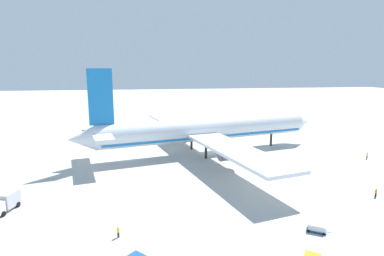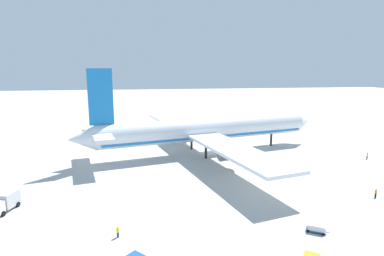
# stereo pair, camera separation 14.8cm
# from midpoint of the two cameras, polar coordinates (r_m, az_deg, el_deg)

# --- Properties ---
(ground_plane) EXTENTS (600.00, 600.00, 0.00)m
(ground_plane) POSITION_cam_midpoint_polar(r_m,az_deg,el_deg) (90.09, 3.07, -4.54)
(ground_plane) COLOR #B2B2AD
(airliner) EXTENTS (73.93, 77.90, 24.05)m
(airliner) POSITION_cam_midpoint_polar(r_m,az_deg,el_deg) (88.00, 2.33, -0.34)
(airliner) COLOR silver
(airliner) RESTS_ON ground
(service_truck_0) EXTENTS (3.84, 6.04, 2.99)m
(service_truck_0) POSITION_cam_midpoint_polar(r_m,az_deg,el_deg) (62.55, -31.30, -11.58)
(service_truck_0) COLOR white
(service_truck_0) RESTS_ON ground
(baggage_cart_0) EXTENTS (3.22, 2.71, 1.16)m
(baggage_cart_0) POSITION_cam_midpoint_polar(r_m,az_deg,el_deg) (51.39, 22.07, -16.75)
(baggage_cart_0) COLOR #26598C
(baggage_cart_0) RESTS_ON ground
(baggage_cart_1) EXTENTS (2.37, 3.18, 0.40)m
(baggage_cart_1) POSITION_cam_midpoint_polar(r_m,az_deg,el_deg) (128.22, -19.17, -0.41)
(baggage_cart_1) COLOR #595B60
(baggage_cart_1) RESTS_ON ground
(ground_worker_0) EXTENTS (0.54, 0.54, 1.63)m
(ground_worker_0) POSITION_cam_midpoint_polar(r_m,az_deg,el_deg) (68.66, 30.93, -10.32)
(ground_worker_0) COLOR black
(ground_worker_0) RESTS_ON ground
(ground_worker_1) EXTENTS (0.55, 0.55, 1.64)m
(ground_worker_1) POSITION_cam_midpoint_polar(r_m,az_deg,el_deg) (47.74, -13.50, -18.19)
(ground_worker_1) COLOR navy
(ground_worker_1) RESTS_ON ground
(ground_worker_2) EXTENTS (0.46, 0.46, 1.78)m
(ground_worker_2) POSITION_cam_midpoint_polar(r_m,az_deg,el_deg) (95.80, 29.73, -4.47)
(ground_worker_2) COLOR #3F3F47
(ground_worker_2) RESTS_ON ground
(traffic_cone_0) EXTENTS (0.36, 0.36, 0.55)m
(traffic_cone_0) POSITION_cam_midpoint_polar(r_m,az_deg,el_deg) (115.55, 20.70, -1.67)
(traffic_cone_0) COLOR orange
(traffic_cone_0) RESTS_ON ground
(traffic_cone_1) EXTENTS (0.36, 0.36, 0.55)m
(traffic_cone_1) POSITION_cam_midpoint_polar(r_m,az_deg,el_deg) (135.74, 6.23, 0.72)
(traffic_cone_1) COLOR orange
(traffic_cone_1) RESTS_ON ground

